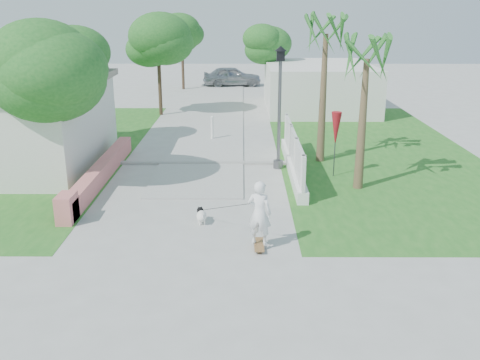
{
  "coord_description": "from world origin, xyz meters",
  "views": [
    {
      "loc": [
        1.57,
        -13.61,
        5.67
      ],
      "look_at": [
        1.5,
        0.61,
        1.1
      ],
      "focal_mm": 40.0,
      "sensor_mm": 36.0,
      "label": 1
    }
  ],
  "objects_px": {
    "street_lamp": "(280,103)",
    "dog": "(201,215)",
    "skateboarder": "(230,208)",
    "parked_car": "(232,76)",
    "bollard": "(212,127)",
    "patio_umbrella": "(336,130)"
  },
  "relations": [
    {
      "from": "bollard",
      "to": "skateboarder",
      "type": "bearing_deg",
      "value": -84.43
    },
    {
      "from": "street_lamp",
      "to": "dog",
      "type": "bearing_deg",
      "value": -114.63
    },
    {
      "from": "dog",
      "to": "parked_car",
      "type": "relative_size",
      "value": 0.14
    },
    {
      "from": "skateboarder",
      "to": "parked_car",
      "type": "xyz_separation_m",
      "value": [
        -0.48,
        28.32,
        -0.01
      ]
    },
    {
      "from": "street_lamp",
      "to": "dog",
      "type": "distance_m",
      "value": 6.31
    },
    {
      "from": "patio_umbrella",
      "to": "parked_car",
      "type": "relative_size",
      "value": 0.52
    },
    {
      "from": "street_lamp",
      "to": "bollard",
      "type": "xyz_separation_m",
      "value": [
        -2.7,
        4.5,
        -1.84
      ]
    },
    {
      "from": "street_lamp",
      "to": "bollard",
      "type": "height_order",
      "value": "street_lamp"
    },
    {
      "from": "street_lamp",
      "to": "patio_umbrella",
      "type": "relative_size",
      "value": 1.93
    },
    {
      "from": "patio_umbrella",
      "to": "bollard",
      "type": "bearing_deg",
      "value": 129.91
    },
    {
      "from": "street_lamp",
      "to": "skateboarder",
      "type": "xyz_separation_m",
      "value": [
        -1.65,
        -6.22,
        -1.66
      ]
    },
    {
      "from": "skateboarder",
      "to": "dog",
      "type": "height_order",
      "value": "skateboarder"
    },
    {
      "from": "patio_umbrella",
      "to": "parked_car",
      "type": "distance_m",
      "value": 23.47
    },
    {
      "from": "bollard",
      "to": "patio_umbrella",
      "type": "distance_m",
      "value": 7.25
    },
    {
      "from": "street_lamp",
      "to": "parked_car",
      "type": "xyz_separation_m",
      "value": [
        -2.14,
        22.1,
        -1.68
      ]
    },
    {
      "from": "bollard",
      "to": "patio_umbrella",
      "type": "relative_size",
      "value": 0.47
    },
    {
      "from": "street_lamp",
      "to": "skateboarder",
      "type": "relative_size",
      "value": 1.99
    },
    {
      "from": "street_lamp",
      "to": "dog",
      "type": "xyz_separation_m",
      "value": [
        -2.47,
        -5.38,
        -2.19
      ]
    },
    {
      "from": "skateboarder",
      "to": "bollard",
      "type": "bearing_deg",
      "value": -65.26
    },
    {
      "from": "dog",
      "to": "parked_car",
      "type": "distance_m",
      "value": 27.49
    },
    {
      "from": "bollard",
      "to": "skateboarder",
      "type": "xyz_separation_m",
      "value": [
        1.05,
        -10.72,
        0.18
      ]
    },
    {
      "from": "patio_umbrella",
      "to": "dog",
      "type": "height_order",
      "value": "patio_umbrella"
    }
  ]
}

